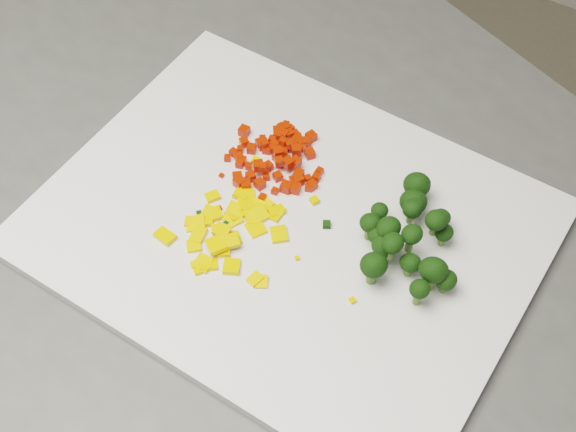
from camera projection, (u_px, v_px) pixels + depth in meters
The scene contains 144 objects.
counter_block at pixel (280, 424), 1.12m from camera, with size 1.07×0.75×0.90m, color #4C4D4A.
cutting_board at pixel (288, 226), 0.76m from camera, with size 0.45×0.35×0.01m, color silver.
carrot_pile at pixel (276, 153), 0.79m from camera, with size 0.10×0.10×0.03m, color red, non-canonical shape.
pepper_pile at pixel (226, 238), 0.74m from camera, with size 0.12×0.12×0.02m, color #FFB50D, non-canonical shape.
broccoli_pile at pixel (408, 229), 0.72m from camera, with size 0.12×0.12×0.06m, color black, non-canonical shape.
carrot_cube_0 at pixel (283, 135), 0.81m from camera, with size 0.01×0.01×0.01m, color red.
carrot_cube_1 at pixel (260, 143), 0.81m from camera, with size 0.01×0.01×0.01m, color red.
carrot_cube_2 at pixel (265, 144), 0.80m from camera, with size 0.01×0.01×0.01m, color red.
carrot_cube_3 at pixel (244, 131), 0.82m from camera, with size 0.01×0.01×0.01m, color red.
carrot_cube_4 at pixel (288, 163), 0.78m from camera, with size 0.01×0.01×0.01m, color red.
carrot_cube_5 at pixel (281, 129), 0.82m from camera, with size 0.01×0.01×0.01m, color red.
carrot_cube_6 at pixel (295, 134), 0.82m from camera, with size 0.01×0.01×0.01m, color red.
carrot_cube_7 at pixel (301, 147), 0.81m from camera, with size 0.01×0.01×0.01m, color red.
carrot_cube_8 at pixel (308, 179), 0.78m from camera, with size 0.01×0.01×0.01m, color red.
carrot_cube_9 at pixel (291, 145), 0.81m from camera, with size 0.01×0.01×0.01m, color red.
carrot_cube_10 at pixel (263, 139), 0.81m from camera, with size 0.01×0.01×0.01m, color red.
carrot_cube_11 at pixel (281, 157), 0.80m from camera, with size 0.01×0.01×0.01m, color red.
carrot_cube_12 at pixel (279, 147), 0.81m from camera, with size 0.01×0.01×0.01m, color red.
carrot_cube_13 at pixel (277, 131), 0.82m from camera, with size 0.01×0.01×0.01m, color red.
carrot_cube_14 at pixel (249, 166), 0.79m from camera, with size 0.01×0.01×0.01m, color red.
carrot_cube_15 at pixel (227, 158), 0.80m from camera, with size 0.01×0.01×0.01m, color red.
carrot_cube_16 at pixel (293, 181), 0.78m from camera, with size 0.01×0.01×0.01m, color red.
carrot_cube_17 at pixel (267, 149), 0.80m from camera, with size 0.01×0.01×0.01m, color red.
carrot_cube_18 at pixel (272, 140), 0.81m from camera, with size 0.01×0.01×0.01m, color red.
carrot_cube_19 at pixel (296, 162), 0.79m from camera, with size 0.01×0.01×0.01m, color red.
carrot_cube_20 at pixel (263, 167), 0.78m from camera, with size 0.01×0.01×0.01m, color red.
carrot_cube_21 at pixel (311, 137), 0.81m from camera, with size 0.01×0.01×0.01m, color red.
carrot_cube_22 at pixel (306, 142), 0.81m from camera, with size 0.01×0.01×0.01m, color red.
carrot_cube_23 at pixel (246, 185), 0.78m from camera, with size 0.01×0.01×0.01m, color red.
carrot_cube_24 at pixel (263, 198), 0.77m from camera, with size 0.01×0.01×0.01m, color red.
carrot_cube_25 at pixel (273, 148), 0.80m from camera, with size 0.01×0.01×0.01m, color red.
carrot_cube_26 at pixel (278, 152), 0.79m from camera, with size 0.01×0.01×0.01m, color red.
carrot_cube_27 at pixel (233, 152), 0.80m from camera, with size 0.01×0.01×0.01m, color red.
carrot_cube_28 at pixel (291, 129), 0.82m from camera, with size 0.01×0.01×0.01m, color red.
carrot_cube_29 at pixel (309, 187), 0.78m from camera, with size 0.01×0.01×0.01m, color red.
carrot_cube_30 at pixel (276, 158), 0.80m from camera, with size 0.01×0.01×0.01m, color red.
carrot_cube_31 at pixel (300, 142), 0.81m from camera, with size 0.01×0.01×0.01m, color red.
carrot_cube_32 at pixel (258, 166), 0.78m from camera, with size 0.01×0.01×0.01m, color red.
carrot_cube_33 at pixel (289, 134), 0.82m from camera, with size 0.01×0.01×0.01m, color red.
carrot_cube_34 at pixel (312, 185), 0.78m from camera, with size 0.01×0.01×0.01m, color red.
carrot_cube_35 at pixel (238, 178), 0.78m from camera, with size 0.01×0.01×0.01m, color red.
carrot_cube_36 at pixel (263, 144), 0.81m from camera, with size 0.01×0.01×0.01m, color red.
carrot_cube_37 at pixel (279, 135), 0.81m from camera, with size 0.01×0.01×0.01m, color red.
carrot_cube_38 at pixel (274, 146), 0.81m from camera, with size 0.01×0.01×0.01m, color red.
carrot_cube_39 at pixel (252, 149), 0.80m from camera, with size 0.01×0.01×0.01m, color red.
carrot_cube_40 at pixel (316, 177), 0.78m from camera, with size 0.01×0.01×0.01m, color red.
carrot_cube_41 at pixel (280, 163), 0.79m from camera, with size 0.01×0.01×0.01m, color red.
carrot_cube_42 at pixel (240, 149), 0.81m from camera, with size 0.01×0.01×0.01m, color red.
carrot_cube_43 at pixel (286, 125), 0.82m from camera, with size 0.01×0.01×0.01m, color red.
carrot_cube_44 at pixel (266, 177), 0.78m from camera, with size 0.01×0.01×0.01m, color red.
carrot_cube_45 at pixel (299, 175), 0.78m from camera, with size 0.01×0.01×0.01m, color red.
carrot_cube_46 at pixel (240, 164), 0.79m from camera, with size 0.01×0.01×0.01m, color red.
carrot_cube_47 at pixel (243, 184), 0.78m from camera, with size 0.01×0.01×0.01m, color red.
carrot_cube_48 at pixel (267, 167), 0.79m from camera, with size 0.01×0.01×0.01m, color red.
carrot_cube_49 at pixel (298, 137), 0.82m from camera, with size 0.01×0.01×0.01m, color red.
carrot_cube_50 at pixel (283, 141), 0.80m from camera, with size 0.01×0.01×0.01m, color red.
carrot_cube_51 at pixel (260, 184), 0.78m from camera, with size 0.01×0.01×0.01m, color red.
carrot_cube_52 at pixel (289, 144), 0.80m from camera, with size 0.01×0.01×0.01m, color red.
carrot_cube_53 at pixel (239, 182), 0.78m from camera, with size 0.01×0.01×0.01m, color red.
carrot_cube_54 at pixel (286, 187), 0.77m from camera, with size 0.01×0.01×0.01m, color red.
carrot_cube_55 at pixel (283, 152), 0.80m from camera, with size 0.01×0.01×0.01m, color red.
carrot_cube_56 at pixel (239, 157), 0.80m from camera, with size 0.01×0.01×0.01m, color red.
carrot_cube_57 at pixel (275, 191), 0.77m from camera, with size 0.01×0.01×0.01m, color red.
carrot_cube_58 at pixel (283, 132), 0.82m from camera, with size 0.01×0.01×0.01m, color red.
carrot_cube_59 at pixel (278, 177), 0.78m from camera, with size 0.01×0.01×0.01m, color red.
carrot_cube_60 at pixel (295, 188), 0.77m from camera, with size 0.01×0.01×0.01m, color red.
carrot_cube_61 at pixel (251, 177), 0.78m from camera, with size 0.01×0.01×0.01m, color red.
carrot_cube_62 at pixel (244, 142), 0.81m from camera, with size 0.01×0.01×0.01m, color red.
carrot_cube_63 at pixel (298, 180), 0.78m from camera, with size 0.01×0.01×0.01m, color red.
carrot_cube_64 at pixel (268, 166), 0.79m from camera, with size 0.01×0.01×0.01m, color red.
carrot_cube_65 at pixel (319, 171), 0.79m from camera, with size 0.01×0.01×0.01m, color red.
carrot_cube_66 at pixel (297, 139), 0.81m from camera, with size 0.01×0.01×0.01m, color red.
carrot_cube_67 at pixel (296, 150), 0.79m from camera, with size 0.01×0.01×0.01m, color red.
carrot_cube_68 at pixel (279, 129), 0.82m from camera, with size 0.01×0.01×0.01m, color red.
carrot_cube_69 at pixel (301, 177), 0.78m from camera, with size 0.01×0.01×0.01m, color red.
carrot_cube_70 at pixel (279, 162), 0.78m from camera, with size 0.01×0.01×0.01m, color red.
carrot_cube_71 at pixel (242, 161), 0.80m from camera, with size 0.01×0.01×0.01m, color red.
carrot_cube_72 at pixel (285, 128), 0.82m from camera, with size 0.01×0.01×0.01m, color red.
carrot_cube_73 at pixel (310, 154), 0.80m from camera, with size 0.01×0.01×0.01m, color red.
pepper_chunk_0 at pixel (210, 212), 0.76m from camera, with size 0.01×0.01×0.00m, color #FFB50D.
pepper_chunk_1 at pixel (262, 282), 0.71m from camera, with size 0.01×0.01×0.00m, color #FFB50D.
pepper_chunk_2 at pixel (201, 266), 0.73m from camera, with size 0.02×0.02×0.00m, color #FFB50D.
pepper_chunk_3 at pixel (279, 234), 0.74m from camera, with size 0.02×0.02×0.00m, color #FFB50D.
pepper_chunk_4 at pixel (259, 215), 0.76m from camera, with size 0.02×0.02×0.00m, color #FFB50D.
pepper_chunk_5 at pixel (246, 204), 0.77m from camera, with size 0.01×0.02×0.00m, color #FFB50D.
pepper_chunk_6 at pixel (256, 228), 0.75m from camera, with size 0.02×0.02×0.00m, color #FFB50D.
pepper_chunk_7 at pixel (248, 196), 0.77m from camera, with size 0.01×0.02×0.00m, color #FFB50D.
pepper_chunk_8 at pixel (276, 213), 0.76m from camera, with size 0.01×0.02×0.00m, color #FFB50D.
pepper_chunk_9 at pixel (255, 279), 0.72m from camera, with size 0.01×0.01×0.00m, color #FFB50D.
pepper_chunk_10 at pixel (218, 230), 0.75m from camera, with size 0.01×0.01×0.00m, color #FFB50D.
pepper_chunk_11 at pixel (216, 213), 0.76m from camera, with size 0.02×0.01×0.00m, color #FFB50D.
pepper_chunk_12 at pixel (216, 245), 0.73m from camera, with size 0.02×0.02×0.00m, color #FFB50D.
pepper_chunk_13 at pixel (208, 264), 0.73m from camera, with size 0.02×0.01×0.00m, color #FFB50D.
pepper_chunk_14 at pixel (237, 215), 0.76m from camera, with size 0.02×0.01×0.00m, color #FFB50D.
pepper_chunk_15 at pixel (205, 219), 0.76m from camera, with size 0.02×0.02×0.00m, color #FFB50D.
pepper_chunk_16 at pixel (165, 236), 0.74m from camera, with size 0.02×0.01×0.00m, color #FFB50D.
pepper_chunk_17 at pixel (223, 248), 0.74m from camera, with size 0.02×0.01×0.00m, color #FFB50D.
pepper_chunk_18 at pixel (212, 196), 0.77m from camera, with size 0.01×0.01×0.00m, color #FFB50D.
pepper_chunk_19 at pixel (222, 231), 0.74m from camera, with size 0.01×0.01×0.00m, color #FFB50D.
pepper_chunk_20 at pixel (277, 211), 0.76m from camera, with size 0.02×0.01×0.00m, color #FFB50D.
pepper_chunk_21 at pixel (231, 239), 0.74m from camera, with size 0.02×0.02×0.00m, color #FFB50D.
pepper_chunk_22 at pixel (229, 242), 0.73m from camera, with size 0.01×0.02×0.00m, color #FFB50D.
pepper_chunk_23 at pixel (194, 246), 0.74m from camera, with size 0.01×0.01×0.00m, color #FFB50D.
pepper_chunk_24 at pixel (198, 235), 0.74m from camera, with size 0.01×0.02×0.00m, color #FFB50D.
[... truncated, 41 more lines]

